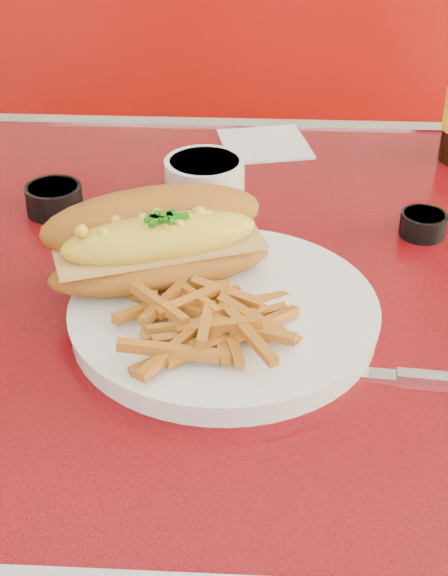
{
  "coord_description": "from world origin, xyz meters",
  "views": [
    {
      "loc": [
        -0.01,
        -0.72,
        1.22
      ],
      "look_at": [
        -0.04,
        -0.1,
        0.81
      ],
      "focal_mm": 50.0,
      "sensor_mm": 36.0,
      "label": 1
    }
  ],
  "objects_px": {
    "sauce_cup_right": "(423,223)",
    "knife": "(387,374)",
    "mac_hoagie": "(158,241)",
    "gravy_ramekin": "(205,180)",
    "diner_table": "(264,385)",
    "dinner_plate": "(224,313)",
    "fork": "(236,260)",
    "booth_bench_far": "(264,259)",
    "sauce_cup_left": "(54,198)"
  },
  "relations": [
    {
      "from": "mac_hoagie",
      "to": "sauce_cup_left",
      "type": "distance_m",
      "value": 0.23
    },
    {
      "from": "gravy_ramekin",
      "to": "sauce_cup_left",
      "type": "distance_m",
      "value": 0.18
    },
    {
      "from": "diner_table",
      "to": "mac_hoagie",
      "type": "bearing_deg",
      "value": -152.91
    },
    {
      "from": "booth_bench_far",
      "to": "sauce_cup_right",
      "type": "distance_m",
      "value": 0.9
    },
    {
      "from": "mac_hoagie",
      "to": "gravy_ramekin",
      "type": "height_order",
      "value": "mac_hoagie"
    },
    {
      "from": "booth_bench_far",
      "to": "fork",
      "type": "bearing_deg",
      "value": -92.32
    },
    {
      "from": "diner_table",
      "to": "fork",
      "type": "distance_m",
      "value": 0.19
    },
    {
      "from": "diner_table",
      "to": "dinner_plate",
      "type": "height_order",
      "value": "dinner_plate"
    },
    {
      "from": "booth_bench_far",
      "to": "dinner_plate",
      "type": "distance_m",
      "value": 1.04
    },
    {
      "from": "mac_hoagie",
      "to": "dinner_plate",
      "type": "bearing_deg",
      "value": -55.19
    },
    {
      "from": "knife",
      "to": "diner_table",
      "type": "bearing_deg",
      "value": 126.16
    },
    {
      "from": "diner_table",
      "to": "mac_hoagie",
      "type": "xyz_separation_m",
      "value": [
        -0.11,
        -0.05,
        0.22
      ]
    },
    {
      "from": "dinner_plate",
      "to": "sauce_cup_left",
      "type": "relative_size",
      "value": 4.3
    },
    {
      "from": "sauce_cup_left",
      "to": "mac_hoagie",
      "type": "bearing_deg",
      "value": -49.17
    },
    {
      "from": "sauce_cup_left",
      "to": "knife",
      "type": "height_order",
      "value": "sauce_cup_left"
    },
    {
      "from": "mac_hoagie",
      "to": "knife",
      "type": "distance_m",
      "value": 0.25
    },
    {
      "from": "mac_hoagie",
      "to": "fork",
      "type": "height_order",
      "value": "mac_hoagie"
    },
    {
      "from": "gravy_ramekin",
      "to": "sauce_cup_left",
      "type": "relative_size",
      "value": 1.22
    },
    {
      "from": "sauce_cup_right",
      "to": "knife",
      "type": "bearing_deg",
      "value": -105.18
    },
    {
      "from": "fork",
      "to": "diner_table",
      "type": "bearing_deg",
      "value": -94.1
    },
    {
      "from": "booth_bench_far",
      "to": "gravy_ramekin",
      "type": "relative_size",
      "value": 11.55
    },
    {
      "from": "sauce_cup_right",
      "to": "knife",
      "type": "relative_size",
      "value": 0.31
    },
    {
      "from": "diner_table",
      "to": "knife",
      "type": "relative_size",
      "value": 6.6
    },
    {
      "from": "diner_table",
      "to": "gravy_ramekin",
      "type": "xyz_separation_m",
      "value": [
        -0.08,
        0.15,
        0.19
      ]
    },
    {
      "from": "dinner_plate",
      "to": "gravy_ramekin",
      "type": "bearing_deg",
      "value": 98.26
    },
    {
      "from": "diner_table",
      "to": "booth_bench_far",
      "type": "relative_size",
      "value": 1.03
    },
    {
      "from": "diner_table",
      "to": "sauce_cup_right",
      "type": "bearing_deg",
      "value": 25.07
    },
    {
      "from": "fork",
      "to": "gravy_ramekin",
      "type": "xyz_separation_m",
      "value": [
        -0.04,
        0.17,
        0.01
      ]
    },
    {
      "from": "dinner_plate",
      "to": "fork",
      "type": "distance_m",
      "value": 0.08
    },
    {
      "from": "dinner_plate",
      "to": "sauce_cup_left",
      "type": "xyz_separation_m",
      "value": [
        -0.21,
        0.21,
        0.01
      ]
    },
    {
      "from": "dinner_plate",
      "to": "gravy_ramekin",
      "type": "distance_m",
      "value": 0.25
    },
    {
      "from": "diner_table",
      "to": "dinner_plate",
      "type": "bearing_deg",
      "value": -112.03
    },
    {
      "from": "dinner_plate",
      "to": "knife",
      "type": "xyz_separation_m",
      "value": [
        0.15,
        -0.07,
        -0.01
      ]
    },
    {
      "from": "booth_bench_far",
      "to": "gravy_ramekin",
      "type": "distance_m",
      "value": 0.84
    },
    {
      "from": "gravy_ramekin",
      "to": "diner_table",
      "type": "bearing_deg",
      "value": -62.71
    },
    {
      "from": "dinner_plate",
      "to": "sauce_cup_right",
      "type": "distance_m",
      "value": 0.28
    },
    {
      "from": "mac_hoagie",
      "to": "knife",
      "type": "height_order",
      "value": "mac_hoagie"
    },
    {
      "from": "diner_table",
      "to": "knife",
      "type": "bearing_deg",
      "value": -58.85
    },
    {
      "from": "fork",
      "to": "gravy_ramekin",
      "type": "height_order",
      "value": "gravy_ramekin"
    },
    {
      "from": "diner_table",
      "to": "booth_bench_far",
      "type": "height_order",
      "value": "booth_bench_far"
    },
    {
      "from": "knife",
      "to": "fork",
      "type": "bearing_deg",
      "value": 136.91
    },
    {
      "from": "booth_bench_far",
      "to": "knife",
      "type": "bearing_deg",
      "value": -83.94
    },
    {
      "from": "sauce_cup_right",
      "to": "mac_hoagie",
      "type": "bearing_deg",
      "value": -154.15
    },
    {
      "from": "mac_hoagie",
      "to": "sauce_cup_right",
      "type": "bearing_deg",
      "value": 5.66
    },
    {
      "from": "fork",
      "to": "sauce_cup_right",
      "type": "xyz_separation_m",
      "value": [
        0.21,
        0.1,
        -0.01
      ]
    },
    {
      "from": "booth_bench_far",
      "to": "sauce_cup_left",
      "type": "height_order",
      "value": "booth_bench_far"
    },
    {
      "from": "mac_hoagie",
      "to": "gravy_ramekin",
      "type": "xyz_separation_m",
      "value": [
        0.03,
        0.21,
        -0.03
      ]
    },
    {
      "from": "fork",
      "to": "sauce_cup_left",
      "type": "distance_m",
      "value": 0.26
    },
    {
      "from": "gravy_ramekin",
      "to": "sauce_cup_right",
      "type": "distance_m",
      "value": 0.26
    },
    {
      "from": "fork",
      "to": "gravy_ramekin",
      "type": "bearing_deg",
      "value": -19.06
    }
  ]
}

